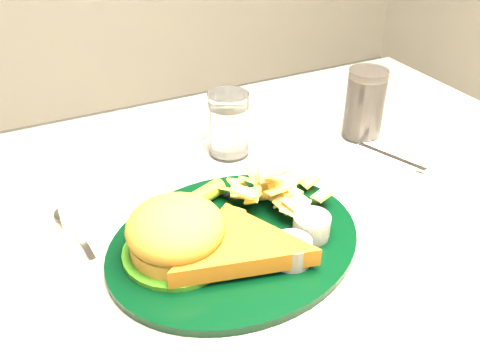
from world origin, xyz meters
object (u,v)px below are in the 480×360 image
object	(u,v)px
dinner_plate	(235,221)
water_glass	(229,124)
fork_napkin	(387,154)
cola_glass	(365,104)

from	to	relation	value
dinner_plate	water_glass	world-z (taller)	water_glass
dinner_plate	fork_napkin	bearing A→B (deg)	4.03
cola_glass	fork_napkin	size ratio (longest dim) A/B	0.77
dinner_plate	cola_glass	world-z (taller)	cola_glass
water_glass	fork_napkin	world-z (taller)	water_glass
cola_glass	fork_napkin	distance (m)	0.10
water_glass	cola_glass	distance (m)	0.25
dinner_plate	cola_glass	xyz separation A→B (m)	(0.34, 0.17, 0.02)
dinner_plate	cola_glass	distance (m)	0.38
dinner_plate	water_glass	distance (m)	0.25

